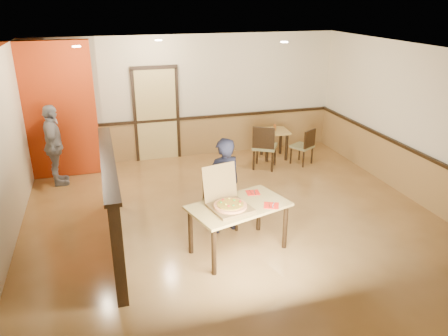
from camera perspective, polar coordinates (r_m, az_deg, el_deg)
The scene contains 26 objects.
floor at distance 7.50m, azimuth 1.54°, elevation -6.99°, with size 7.00×7.00×0.00m, color #B28145.
ceiling at distance 6.63m, azimuth 1.79°, elevation 14.76°, with size 7.00×7.00×0.00m, color black.
wall_back at distance 10.20m, azimuth -4.45°, elevation 9.20°, with size 7.00×7.00×0.00m, color beige.
wall_right at distance 8.64m, azimuth 24.44°, elevation 4.99°, with size 7.00×7.00×0.00m, color beige.
wainscot_back at distance 10.42m, azimuth -4.26°, elevation 4.06°, with size 7.00×0.04×0.90m, color olive.
chair_rail_back at distance 10.27m, azimuth -4.31°, elevation 6.53°, with size 7.00×0.06×0.06m, color black.
wainscot_right at distance 8.91m, azimuth 23.36°, elevation -0.87°, with size 0.04×7.00×0.90m, color olive.
chair_rail_right at distance 8.74m, azimuth 23.71°, elevation 1.97°, with size 0.06×7.00×0.06m, color black.
back_door at distance 10.12m, azimuth -8.80°, elevation 6.86°, with size 0.90×0.06×2.10m, color tan.
booth_partition at distance 6.70m, azimuth -14.42°, elevation -4.34°, with size 0.20×3.10×1.44m.
red_accent_panel at distance 9.55m, azimuth -21.17°, elevation 6.93°, with size 1.60×0.20×2.78m, color #A8300C.
spot_a at distance 8.10m, azimuth -18.71°, elevation 14.81°, with size 0.14×0.14×0.02m, color #FFDCB2.
spot_b at distance 8.88m, azimuth -8.55°, elevation 16.19°, with size 0.14×0.14×0.02m, color #FFDCB2.
spot_c at distance 8.52m, azimuth 7.88°, elevation 16.00°, with size 0.14×0.14×0.02m, color #FFDCB2.
main_table at distance 6.41m, azimuth 1.92°, elevation -5.70°, with size 1.59×1.19×0.76m.
diner_chair at distance 7.13m, azimuth -0.63°, elevation -3.96°, with size 0.53×0.53×0.94m.
side_chair_left at distance 9.55m, azimuth 5.29°, elevation 2.95°, with size 0.67×0.67×0.99m.
side_chair_right at distance 9.97m, azimuth 10.46°, elevation 2.95°, with size 0.56×0.56×0.83m.
side_table at distance 10.28m, azimuth 6.59°, elevation 4.02°, with size 0.69×0.69×0.67m.
diner at distance 6.89m, azimuth -0.04°, elevation -2.33°, with size 0.58×0.38×1.58m, color black.
passerby at distance 9.26m, azimuth -21.31°, elevation 2.73°, with size 0.96×0.40×1.64m, color gray.
pizza_box at distance 6.24m, azimuth 0.56°, elevation -4.60°, with size 0.66×0.73×0.57m.
pizza at distance 6.21m, azimuth 0.83°, elevation -4.95°, with size 0.48×0.48×0.03m, color #DE9150.
napkin_near at distance 6.37m, azimuth 6.19°, elevation -4.89°, with size 0.28×0.28×0.01m.
napkin_far at distance 6.74m, azimuth 3.79°, elevation -3.23°, with size 0.22×0.22×0.01m.
condiment at distance 10.21m, azimuth 6.65°, elevation 5.31°, with size 0.06×0.06×0.15m, color #974F1B.
Camera 1 is at (-2.03, -6.25, 3.60)m, focal length 35.00 mm.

